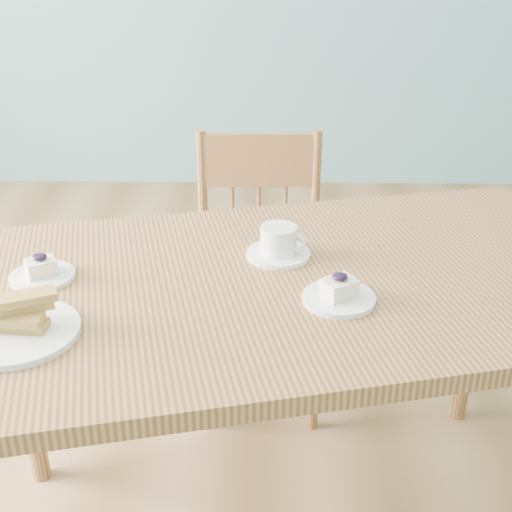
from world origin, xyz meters
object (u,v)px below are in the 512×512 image
cheesecake_plate_far (42,272)px  coffee_cup (279,244)px  dining_chair (259,273)px  cheesecake_plate_near (339,294)px  biscotti_plate (14,324)px  dining_table (295,307)px

cheesecake_plate_far → coffee_cup: size_ratio=0.95×
dining_chair → cheesecake_plate_near: (0.17, -0.71, 0.33)m
dining_chair → cheesecake_plate_near: dining_chair is taller
coffee_cup → dining_chair: bearing=115.9°
cheesecake_plate_near → cheesecake_plate_far: cheesecake_plate_near is taller
coffee_cup → cheesecake_plate_far: bearing=-147.1°
cheesecake_plate_near → coffee_cup: bearing=120.4°
dining_chair → biscotti_plate: bearing=-118.2°
dining_chair → coffee_cup: size_ratio=5.92×
cheesecake_plate_near → coffee_cup: (-0.12, 0.20, 0.01)m
dining_table → cheesecake_plate_far: cheesecake_plate_far is taller
cheesecake_plate_far → biscotti_plate: (0.01, -0.22, 0.01)m
cheesecake_plate_near → cheesecake_plate_far: 0.62m
dining_chair → biscotti_plate: dining_chair is taller
dining_chair → coffee_cup: (0.05, -0.51, 0.34)m
cheesecake_plate_near → dining_table: bearing=128.4°
dining_chair → cheesecake_plate_far: bearing=-126.7°
cheesecake_plate_near → cheesecake_plate_far: size_ratio=1.08×
cheesecake_plate_far → coffee_cup: (0.50, 0.11, 0.02)m
dining_chair → cheesecake_plate_near: 0.80m
cheesecake_plate_near → cheesecake_plate_far: bearing=172.1°
cheesecake_plate_near → biscotti_plate: 0.62m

